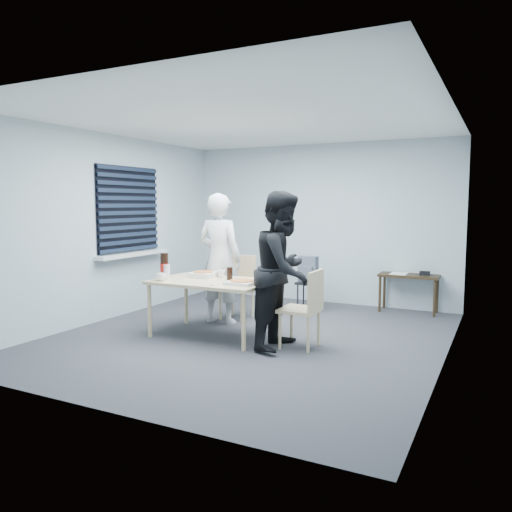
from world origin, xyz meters
The scene contains 19 objects.
room centered at (-2.20, 0.40, 1.44)m, with size 5.00×5.00×5.00m.
dining_table centered at (-0.44, -0.18, 0.63)m, with size 1.43×0.90×0.69m.
chair_far centered at (-0.63, 0.88, 0.51)m, with size 0.42×0.42×0.89m.
chair_right centered at (0.79, -0.16, 0.51)m, with size 0.42×0.42×0.89m.
person_white centered at (-0.71, 0.45, 0.89)m, with size 0.65×0.42×1.77m, color silver.
person_black centered at (0.54, -0.24, 0.89)m, with size 0.86×0.47×1.77m, color black.
side_table centered at (1.49, 2.28, 0.50)m, with size 0.87×0.38×0.58m.
stool centered at (0.10, 1.73, 0.33)m, with size 0.32×0.32×0.45m.
backpack centered at (0.10, 1.72, 0.64)m, with size 0.28×0.21×0.39m.
pizza_box_a centered at (-0.68, -0.01, 0.73)m, with size 0.30×0.30×0.07m.
pizza_box_b centered at (0.03, -0.27, 0.72)m, with size 0.33×0.33×0.05m.
mug_a centered at (-0.97, -0.50, 0.74)m, with size 0.12×0.12×0.10m, color white.
mug_b centered at (-0.47, 0.10, 0.74)m, with size 0.10×0.10×0.09m, color white.
cola_glass centered at (-0.26, -0.06, 0.77)m, with size 0.07×0.07×0.16m, color black.
soda_bottle centered at (-1.02, -0.36, 0.85)m, with size 0.10×0.10×0.33m.
plastic_cups centered at (-0.98, -0.37, 0.79)m, with size 0.08×0.08×0.19m, color silver.
rubber_band centered at (-0.24, -0.51, 0.70)m, with size 0.05×0.05×0.00m, color red.
papers centered at (1.34, 2.30, 0.58)m, with size 0.24×0.33×0.01m, color white.
black_box centered at (1.71, 2.30, 0.61)m, with size 0.14×0.10×0.06m, color black.
Camera 1 is at (2.76, -5.35, 1.63)m, focal length 35.00 mm.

